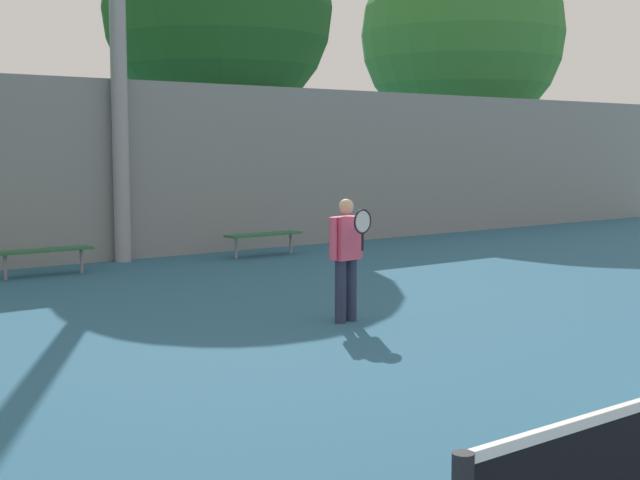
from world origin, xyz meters
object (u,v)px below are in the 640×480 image
object	(u,v)px
bench_by_gate	(44,252)
tree_dark_dense	(462,35)
tennis_player	(347,253)
bench_adjacent_court	(264,235)
tree_green_tall	(218,10)

from	to	relation	value
bench_by_gate	tree_dark_dense	size ratio (longest dim) A/B	0.18
tennis_player	bench_adjacent_court	size ratio (longest dim) A/B	0.94
bench_by_gate	tree_green_tall	world-z (taller)	tree_green_tall
tennis_player	tree_green_tall	bearing A→B (deg)	59.43
tennis_player	tree_green_tall	xyz separation A→B (m)	(4.21, 10.04, 4.57)
tennis_player	bench_by_gate	xyz separation A→B (m)	(-1.60, 6.28, -0.46)
tree_green_tall	bench_by_gate	bearing A→B (deg)	-147.11
tennis_player	bench_by_gate	distance (m)	6.50
tree_green_tall	tree_dark_dense	distance (m)	10.51
bench_adjacent_court	bench_by_gate	bearing A→B (deg)	180.00
tennis_player	bench_adjacent_court	distance (m)	6.96
bench_by_gate	bench_adjacent_court	bearing A→B (deg)	0.00
bench_by_gate	tree_dark_dense	distance (m)	17.93
bench_by_gate	tree_green_tall	xyz separation A→B (m)	(5.81, 3.75, 5.03)
bench_by_gate	tennis_player	bearing A→B (deg)	-75.75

